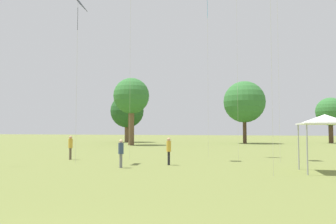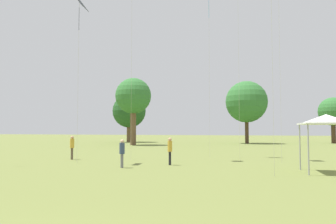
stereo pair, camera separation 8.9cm
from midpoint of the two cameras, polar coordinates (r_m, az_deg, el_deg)
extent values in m
cylinder|color=slate|center=(19.71, -8.34, -8.42)|extent=(0.23, 0.23, 0.82)
cylinder|color=#334260|center=(19.66, -8.32, -6.30)|extent=(0.43, 0.43, 0.65)
sphere|color=#DBAD89|center=(19.64, -8.31, -5.08)|extent=(0.22, 0.22, 0.22)
cylinder|color=black|center=(21.07, 0.01, -8.08)|extent=(0.20, 0.20, 0.85)
cylinder|color=gold|center=(21.01, 0.01, -6.00)|extent=(0.36, 0.36, 0.68)
sphere|color=tan|center=(21.00, 0.01, -4.81)|extent=(0.23, 0.23, 0.23)
cylinder|color=brown|center=(26.04, -16.74, -6.98)|extent=(0.25, 0.25, 0.88)
cylinder|color=gold|center=(26.00, -16.71, -5.25)|extent=(0.45, 0.45, 0.70)
sphere|color=tan|center=(25.99, -16.69, -4.26)|extent=(0.24, 0.24, 0.24)
cube|color=white|center=(19.03, 25.53, -1.84)|extent=(2.79, 2.79, 0.08)
cone|color=white|center=(19.03, 25.52, -1.04)|extent=(2.65, 2.65, 0.45)
cylinder|color=#99999E|center=(19.92, 21.67, -5.72)|extent=(0.07, 0.07, 2.52)
cylinder|color=#99999E|center=(17.70, 22.95, -6.03)|extent=(0.07, 0.07, 2.52)
cylinder|color=#339EDB|center=(29.69, 6.79, 17.78)|extent=(0.02, 0.02, 2.00)
cylinder|color=#BCB7A8|center=(28.15, 6.86, 6.82)|extent=(0.01, 0.01, 14.21)
cylinder|color=#BCB7A8|center=(25.73, 11.87, 8.50)|extent=(0.01, 0.01, 14.81)
cube|color=#1E2328|center=(24.54, -15.51, 18.25)|extent=(1.15, 1.56, 1.14)
cylinder|color=#1E2328|center=(24.11, -15.56, 15.41)|extent=(0.02, 0.02, 1.57)
cylinder|color=#BCB7A8|center=(23.10, -15.72, 5.27)|extent=(0.01, 0.01, 11.14)
cylinder|color=#BCB7A8|center=(25.01, 18.46, 13.66)|extent=(0.01, 0.01, 18.80)
cylinder|color=#BCB7A8|center=(26.18, -6.66, 15.45)|extent=(0.01, 0.01, 21.15)
cylinder|color=brown|center=(62.52, -7.19, -3.32)|extent=(0.89, 0.89, 4.18)
sphere|color=#235123|center=(62.63, -7.16, 0.18)|extent=(6.31, 6.31, 6.31)
cylinder|color=#473323|center=(63.30, 26.47, -3.02)|extent=(0.75, 0.75, 4.15)
sphere|color=#337033|center=(63.39, 26.39, 0.07)|extent=(4.89, 4.89, 4.89)
cylinder|color=brown|center=(49.85, -6.48, -2.32)|extent=(0.89, 0.89, 5.98)
sphere|color=#337033|center=(50.12, -6.45, 2.82)|extent=(5.45, 5.45, 5.45)
cylinder|color=#473323|center=(57.21, 13.16, -2.78)|extent=(0.62, 0.62, 5.16)
sphere|color=#337033|center=(57.42, 13.11, 1.74)|extent=(7.08, 7.08, 7.08)
camera|label=1|loc=(0.04, -90.22, 0.01)|focal=35.00mm
camera|label=2|loc=(0.04, 89.78, -0.01)|focal=35.00mm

